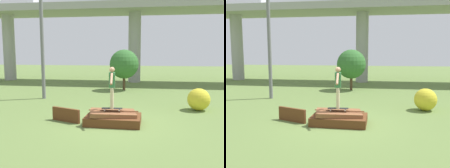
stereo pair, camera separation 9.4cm
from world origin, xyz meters
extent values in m
plane|color=olive|center=(0.00, 0.00, 0.00)|extent=(80.00, 80.00, 0.00)
cube|color=#5B3319|center=(0.00, 0.00, 0.16)|extent=(2.10, 1.33, 0.32)
cube|color=brown|center=(-0.02, 0.02, 0.40)|extent=(1.89, 1.37, 0.23)
cylinder|color=brown|center=(0.00, 0.00, 0.51)|extent=(1.90, 0.05, 0.05)
cube|color=#5B3319|center=(-1.89, 0.01, 0.27)|extent=(1.25, 0.56, 0.54)
cube|color=black|center=(-0.04, -0.06, 0.62)|extent=(0.80, 0.28, 0.01)
cylinder|color=silver|center=(0.23, 0.05, 0.56)|extent=(0.06, 0.03, 0.05)
cylinder|color=silver|center=(0.24, -0.13, 0.56)|extent=(0.06, 0.03, 0.05)
cylinder|color=silver|center=(-0.32, 0.00, 0.56)|extent=(0.06, 0.03, 0.05)
cylinder|color=silver|center=(-0.31, -0.18, 0.56)|extent=(0.06, 0.03, 0.05)
cylinder|color=#C6B78E|center=(-0.05, 0.02, 1.02)|extent=(0.12, 0.12, 0.79)
cylinder|color=#C6B78E|center=(-0.03, -0.15, 1.02)|extent=(0.12, 0.12, 0.79)
cube|color=#2D6638|center=(-0.04, -0.06, 1.69)|extent=(0.24, 0.23, 0.57)
sphere|color=#A37556|center=(-0.04, -0.06, 2.08)|extent=(0.20, 0.20, 0.20)
cylinder|color=#A37556|center=(-0.07, 0.26, 1.77)|extent=(0.13, 0.50, 0.40)
cylinder|color=#A37556|center=(-0.01, -0.39, 1.77)|extent=(0.13, 0.50, 0.40)
cube|color=#9E9E99|center=(0.00, 13.43, 6.51)|extent=(44.00, 4.68, 0.60)
cylinder|color=#9E9E99|center=(-12.10, 13.43, 3.10)|extent=(1.10, 1.10, 6.21)
cylinder|color=#9E9E99|center=(0.00, 13.43, 3.10)|extent=(1.10, 1.10, 6.21)
cube|color=silver|center=(-11.05, 13.66, 7.21)|extent=(3.87, 1.87, 0.80)
cylinder|color=slate|center=(-4.78, 4.55, 4.22)|extent=(0.20, 0.20, 8.45)
cylinder|color=#4C3823|center=(-0.44, 8.50, 0.49)|extent=(0.19, 0.19, 0.98)
sphere|color=#336B2D|center=(-0.44, 8.50, 1.86)|extent=(2.07, 2.07, 2.07)
sphere|color=gold|center=(3.65, 2.77, 0.52)|extent=(1.04, 1.04, 1.04)
camera|label=1|loc=(1.31, -9.18, 2.74)|focal=40.00mm
camera|label=2|loc=(1.40, -9.16, 2.74)|focal=40.00mm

